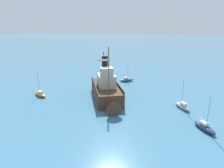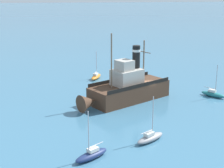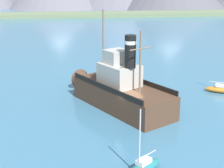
{
  "view_description": "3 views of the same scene",
  "coord_description": "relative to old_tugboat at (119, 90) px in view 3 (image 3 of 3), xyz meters",
  "views": [
    {
      "loc": [
        -13.6,
        35.81,
        13.03
      ],
      "look_at": [
        -1.33,
        2.42,
        2.75
      ],
      "focal_mm": 32.0,
      "sensor_mm": 36.0,
      "label": 1
    },
    {
      "loc": [
        -46.35,
        12.07,
        15.91
      ],
      "look_at": [
        2.38,
        4.78,
        1.75
      ],
      "focal_mm": 55.0,
      "sensor_mm": 36.0,
      "label": 2
    },
    {
      "loc": [
        -4.94,
        -30.57,
        13.09
      ],
      "look_at": [
        -1.14,
        3.7,
        2.31
      ],
      "focal_mm": 55.0,
      "sensor_mm": 36.0,
      "label": 3
    }
  ],
  "objects": [
    {
      "name": "ground_plane",
      "position": [
        0.51,
        -3.17,
        -1.83
      ],
      "size": [
        600.0,
        600.0,
        0.0
      ],
      "primitive_type": "plane",
      "color": "teal"
    },
    {
      "name": "old_tugboat",
      "position": [
        0.0,
        0.0,
        0.0
      ],
      "size": [
        10.18,
        14.14,
        9.9
      ],
      "color": "#4C3323",
      "rests_on": "ground"
    },
    {
      "name": "sailboat_teal",
      "position": [
        -0.06,
        -13.17,
        -1.4
      ],
      "size": [
        3.65,
        3.25,
        4.9
      ],
      "color": "#23757A",
      "rests_on": "ground"
    },
    {
      "name": "sailboat_orange",
      "position": [
        12.68,
        3.03,
        -1.4
      ],
      "size": [
        3.91,
        2.62,
        4.9
      ],
      "color": "orange",
      "rests_on": "ground"
    },
    {
      "name": "shoreline_strip",
      "position": [
        0.51,
        87.58,
        -1.23
      ],
      "size": [
        240.0,
        12.0,
        1.2
      ],
      "primitive_type": "cube",
      "color": "#6B7A56",
      "rests_on": "ground"
    }
  ]
}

